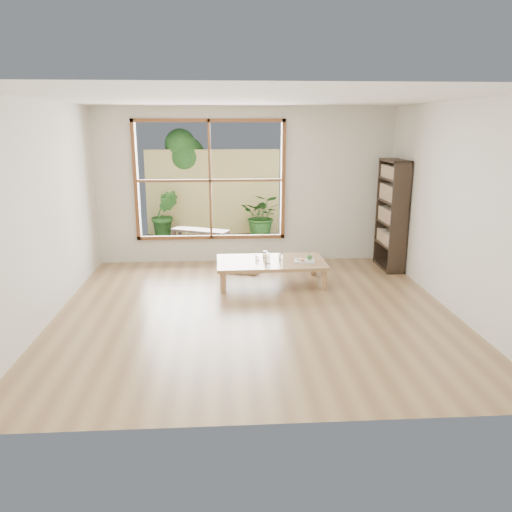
{
  "coord_description": "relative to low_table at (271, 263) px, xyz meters",
  "views": [
    {
      "loc": [
        -0.37,
        -5.99,
        2.33
      ],
      "look_at": [
        0.06,
        0.65,
        0.55
      ],
      "focal_mm": 35.0,
      "sensor_mm": 36.0,
      "label": 1
    }
  ],
  "objects": [
    {
      "name": "ground",
      "position": [
        -0.31,
        -1.11,
        -0.31
      ],
      "size": [
        5.0,
        5.0,
        0.0
      ],
      "primitive_type": "plane",
      "color": "#9F804F",
      "rests_on": "ground"
    },
    {
      "name": "low_table",
      "position": [
        0.0,
        0.0,
        0.0
      ],
      "size": [
        1.61,
        0.92,
        0.35
      ],
      "rotation": [
        0.0,
        0.0,
        0.02
      ],
      "color": "#A88651",
      "rests_on": "ground"
    },
    {
      "name": "floor_cushion",
      "position": [
        -0.37,
        0.77,
        -0.27
      ],
      "size": [
        0.67,
        0.67,
        0.08
      ],
      "primitive_type": "cube",
      "rotation": [
        0.0,
        0.0,
        -0.29
      ],
      "color": "silver",
      "rests_on": "ground"
    },
    {
      "name": "bookshelf",
      "position": [
        2.03,
        0.71,
        0.58
      ],
      "size": [
        0.28,
        0.8,
        1.77
      ],
      "primitive_type": "cube",
      "color": "#2D2319",
      "rests_on": "ground"
    },
    {
      "name": "glass_tall",
      "position": [
        -0.06,
        -0.14,
        0.12
      ],
      "size": [
        0.08,
        0.08,
        0.15
      ],
      "primitive_type": "cylinder",
      "color": "silver",
      "rests_on": "low_table"
    },
    {
      "name": "glass_mid",
      "position": [
        0.16,
        0.05,
        0.09
      ],
      "size": [
        0.06,
        0.06,
        0.09
      ],
      "primitive_type": "cylinder",
      "color": "silver",
      "rests_on": "low_table"
    },
    {
      "name": "glass_short",
      "position": [
        -0.07,
        0.19,
        0.09
      ],
      "size": [
        0.08,
        0.08,
        0.1
      ],
      "primitive_type": "cylinder",
      "color": "silver",
      "rests_on": "low_table"
    },
    {
      "name": "glass_small",
      "position": [
        -0.2,
        0.04,
        0.08
      ],
      "size": [
        0.06,
        0.06,
        0.07
      ],
      "primitive_type": "cylinder",
      "color": "silver",
      "rests_on": "low_table"
    },
    {
      "name": "food_tray",
      "position": [
        0.51,
        -0.07,
        0.06
      ],
      "size": [
        0.33,
        0.26,
        0.09
      ],
      "rotation": [
        0.0,
        0.0,
        -0.18
      ],
      "color": "white",
      "rests_on": "low_table"
    },
    {
      "name": "deck",
      "position": [
        -0.91,
        2.45,
        -0.31
      ],
      "size": [
        2.8,
        2.0,
        0.05
      ],
      "primitive_type": "cube",
      "color": "#3B322B",
      "rests_on": "ground"
    },
    {
      "name": "garden_bench",
      "position": [
        -1.14,
        2.22,
        0.01
      ],
      "size": [
        1.13,
        0.75,
        0.35
      ],
      "rotation": [
        0.0,
        0.0,
        -0.43
      ],
      "color": "#2D2319",
      "rests_on": "deck"
    },
    {
      "name": "bamboo_fence",
      "position": [
        -0.91,
        3.45,
        0.59
      ],
      "size": [
        2.8,
        0.06,
        1.8
      ],
      "primitive_type": "cube",
      "color": "#DBCA70",
      "rests_on": "ground"
    },
    {
      "name": "shrub_right",
      "position": [
        0.1,
        3.05,
        0.17
      ],
      "size": [
        0.96,
        0.88,
        0.9
      ],
      "primitive_type": "imported",
      "rotation": [
        0.0,
        0.0,
        -0.25
      ],
      "color": "#2F5C22",
      "rests_on": "deck"
    },
    {
      "name": "shrub_left",
      "position": [
        -1.89,
        3.05,
        0.22
      ],
      "size": [
        0.61,
        0.52,
        1.0
      ],
      "primitive_type": "imported",
      "rotation": [
        0.0,
        0.0,
        0.14
      ],
      "color": "#2F5C22",
      "rests_on": "deck"
    },
    {
      "name": "garden_tree",
      "position": [
        -1.59,
        3.75,
        1.32
      ],
      "size": [
        1.04,
        0.85,
        2.22
      ],
      "color": "#4C3D2D",
      "rests_on": "ground"
    }
  ]
}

